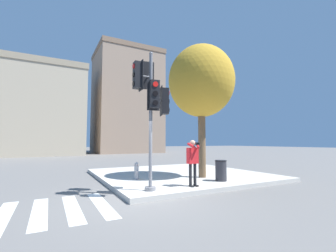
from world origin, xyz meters
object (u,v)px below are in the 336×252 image
Objects in this scene: street_tree at (201,82)px; fire_hydrant at (136,171)px; traffic_signal_pole at (151,96)px; person_photographer at (193,158)px; trash_bin at (221,170)px.

street_tree reaches higher than fire_hydrant.
traffic_signal_pole is 3.73m from fire_hydrant.
fire_hydrant is at bearing 118.06° from person_photographer.
person_photographer is 0.27× the size of street_tree.
street_tree is 7.27× the size of trash_bin.
person_photographer is (1.68, -0.04, -2.17)m from traffic_signal_pole.
traffic_signal_pole is at bearing -98.92° from fire_hydrant.
street_tree is at bearing 24.95° from traffic_signal_pole.
trash_bin is (1.68, 0.40, -0.59)m from person_photographer.
traffic_signal_pole is 5.57× the size of trash_bin.
street_tree is at bearing 95.34° from trash_bin.
trash_bin is at bearing 13.43° from person_photographer.
trash_bin is at bearing -84.66° from street_tree.
trash_bin is at bearing 6.10° from traffic_signal_pole.
traffic_signal_pole is 3.80m from street_tree.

